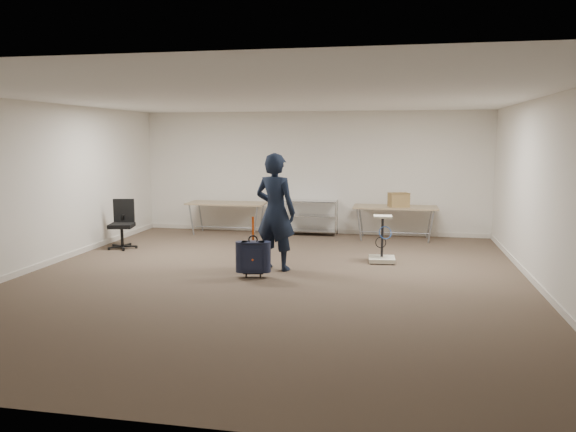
# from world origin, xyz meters

# --- Properties ---
(ground) EXTENTS (9.00, 9.00, 0.00)m
(ground) POSITION_xyz_m (0.00, 0.00, 0.00)
(ground) COLOR #47382B
(ground) RESTS_ON ground
(room_shell) EXTENTS (8.00, 9.00, 9.00)m
(room_shell) POSITION_xyz_m (0.00, 1.38, 0.05)
(room_shell) COLOR white
(room_shell) RESTS_ON ground
(folding_table_left) EXTENTS (1.80, 0.75, 0.73)m
(folding_table_left) POSITION_xyz_m (-1.90, 3.95, 0.68)
(folding_table_left) COLOR #9A7F5E
(folding_table_left) RESTS_ON ground
(folding_table_right) EXTENTS (1.80, 0.75, 0.73)m
(folding_table_right) POSITION_xyz_m (1.90, 3.95, 0.68)
(folding_table_right) COLOR #9A7F5E
(folding_table_right) RESTS_ON ground
(wire_shelf) EXTENTS (1.22, 0.47, 0.80)m
(wire_shelf) POSITION_xyz_m (0.00, 4.20, 0.44)
(wire_shelf) COLOR silver
(wire_shelf) RESTS_ON ground
(person) EXTENTS (0.82, 0.65, 1.96)m
(person) POSITION_xyz_m (-0.06, 0.72, 0.98)
(person) COLOR black
(person) RESTS_ON ground
(suitcase) EXTENTS (0.39, 0.27, 0.98)m
(suitcase) POSITION_xyz_m (-0.28, 0.10, 0.33)
(suitcase) COLOR black
(suitcase) RESTS_ON ground
(office_chair) EXTENTS (0.59, 0.59, 0.98)m
(office_chair) POSITION_xyz_m (-3.47, 1.94, 0.30)
(office_chair) COLOR black
(office_chair) RESTS_ON ground
(equipment_cart) EXTENTS (0.48, 0.48, 0.84)m
(equipment_cart) POSITION_xyz_m (1.69, 1.61, 0.22)
(equipment_cart) COLOR silver
(equipment_cart) RESTS_ON ground
(cardboard_box) EXTENTS (0.48, 0.42, 0.30)m
(cardboard_box) POSITION_xyz_m (1.97, 3.86, 0.88)
(cardboard_box) COLOR #87603F
(cardboard_box) RESTS_ON folding_table_right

